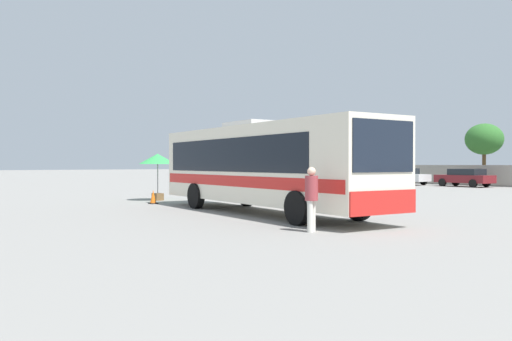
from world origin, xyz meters
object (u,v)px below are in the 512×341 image
(roadside_tree_left, at_px, (484,139))
(parked_car_leftmost_white, at_px, (404,176))
(parked_car_second_maroon, at_px, (465,177))
(traffic_cone_on_apron, at_px, (153,197))
(vendor_umbrella_near_gate_green, at_px, (158,160))
(coach_bus_cream_red, at_px, (262,164))
(attendant_by_bus_door, at_px, (311,195))

(roadside_tree_left, bearing_deg, parked_car_leftmost_white, -125.15)
(parked_car_second_maroon, height_order, traffic_cone_on_apron, parked_car_second_maroon)
(vendor_umbrella_near_gate_green, xyz_separation_m, parked_car_leftmost_white, (-5.68, 26.10, -1.24))
(parked_car_leftmost_white, relative_size, parked_car_second_maroon, 0.92)
(coach_bus_cream_red, height_order, parked_car_leftmost_white, coach_bus_cream_red)
(attendant_by_bus_door, xyz_separation_m, roadside_tree_left, (-15.28, 33.64, 3.00))
(parked_car_leftmost_white, bearing_deg, attendant_by_bus_door, -55.32)
(roadside_tree_left, height_order, traffic_cone_on_apron, roadside_tree_left)
(attendant_by_bus_door, bearing_deg, coach_bus_cream_red, 157.57)
(traffic_cone_on_apron, bearing_deg, parked_car_second_maroon, 94.57)
(parked_car_leftmost_white, xyz_separation_m, roadside_tree_left, (4.03, 5.73, 3.21))
(vendor_umbrella_near_gate_green, height_order, parked_car_leftmost_white, vendor_umbrella_near_gate_green)
(coach_bus_cream_red, xyz_separation_m, parked_car_leftmost_white, (-14.16, 25.78, -1.08))
(parked_car_second_maroon, relative_size, roadside_tree_left, 0.84)
(roadside_tree_left, bearing_deg, coach_bus_cream_red, -72.18)
(parked_car_second_maroon, bearing_deg, roadside_tree_left, 105.15)
(roadside_tree_left, bearing_deg, attendant_by_bus_door, -65.57)
(parked_car_second_maroon, bearing_deg, attendant_by_bus_door, -64.07)
(attendant_by_bus_door, bearing_deg, vendor_umbrella_near_gate_green, 172.45)
(coach_bus_cream_red, relative_size, roadside_tree_left, 2.24)
(parked_car_leftmost_white, bearing_deg, coach_bus_cream_red, -61.22)
(coach_bus_cream_red, relative_size, parked_car_second_maroon, 2.66)
(roadside_tree_left, distance_m, traffic_cone_on_apron, 33.34)
(parked_car_leftmost_white, height_order, traffic_cone_on_apron, parked_car_leftmost_white)
(coach_bus_cream_red, height_order, parked_car_second_maroon, coach_bus_cream_red)
(parked_car_second_maroon, relative_size, traffic_cone_on_apron, 7.08)
(coach_bus_cream_red, distance_m, vendor_umbrella_near_gate_green, 8.49)
(traffic_cone_on_apron, bearing_deg, vendor_umbrella_near_gate_green, 149.94)
(coach_bus_cream_red, xyz_separation_m, roadside_tree_left, (-10.13, 31.51, 2.14))
(parked_car_leftmost_white, relative_size, traffic_cone_on_apron, 6.54)
(parked_car_leftmost_white, xyz_separation_m, parked_car_second_maroon, (5.38, 0.75, -0.00))
(coach_bus_cream_red, distance_m, attendant_by_bus_door, 5.64)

